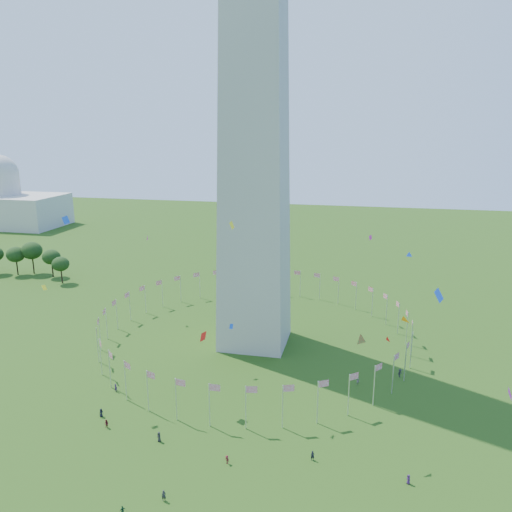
% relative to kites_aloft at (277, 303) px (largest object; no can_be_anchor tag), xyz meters
% --- Properties ---
extents(ground, '(600.00, 600.00, 0.00)m').
position_rel_kites_aloft_xyz_m(ground, '(-10.71, -21.98, -21.65)').
color(ground, '#20420F').
rests_on(ground, ground).
extents(flag_ring, '(80.24, 80.24, 9.00)m').
position_rel_kites_aloft_xyz_m(flag_ring, '(-10.71, 28.02, -17.15)').
color(flag_ring, silver).
rests_on(flag_ring, ground).
extents(capitol_building, '(70.00, 35.00, 46.00)m').
position_rel_kites_aloft_xyz_m(capitol_building, '(-190.71, 158.02, 1.35)').
color(capitol_building, beige).
rests_on(capitol_building, ground).
extents(crowd, '(79.99, 67.91, 1.99)m').
position_rel_kites_aloft_xyz_m(crowd, '(-2.55, -24.50, -20.78)').
color(crowd, black).
rests_on(crowd, ground).
extents(kites_aloft, '(109.18, 77.88, 34.18)m').
position_rel_kites_aloft_xyz_m(kites_aloft, '(0.00, 0.00, 0.00)').
color(kites_aloft, orange).
rests_on(kites_aloft, ground).
extents(tree_line_west, '(55.16, 15.88, 12.41)m').
position_rel_kites_aloft_xyz_m(tree_line_west, '(-115.94, 69.05, -16.19)').
color(tree_line_west, '#224517').
rests_on(tree_line_west, ground).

